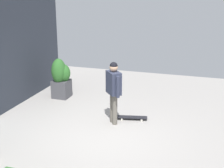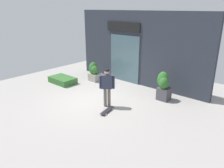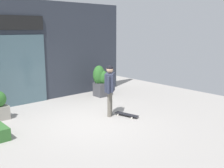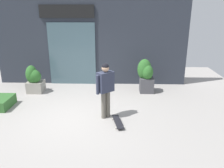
{
  "view_description": "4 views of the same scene",
  "coord_description": "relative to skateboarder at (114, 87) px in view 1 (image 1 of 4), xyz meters",
  "views": [
    {
      "loc": [
        -6.68,
        -2.48,
        3.47
      ],
      "look_at": [
        0.97,
        -0.02,
        1.0
      ],
      "focal_mm": 52.38,
      "sensor_mm": 36.0,
      "label": 1
    },
    {
      "loc": [
        6.47,
        -6.27,
        3.92
      ],
      "look_at": [
        0.97,
        -0.02,
        1.0
      ],
      "focal_mm": 35.2,
      "sensor_mm": 36.0,
      "label": 2
    },
    {
      "loc": [
        -4.57,
        -6.32,
        2.73
      ],
      "look_at": [
        0.97,
        -0.02,
        1.0
      ],
      "focal_mm": 42.95,
      "sensor_mm": 36.0,
      "label": 3
    },
    {
      "loc": [
        1.18,
        -6.17,
        3.06
      ],
      "look_at": [
        0.97,
        -0.02,
        1.0
      ],
      "focal_mm": 36.43,
      "sensor_mm": 36.0,
      "label": 4
    }
  ],
  "objects": [
    {
      "name": "ground_plane",
      "position": [
        -0.79,
        0.12,
        -0.99
      ],
      "size": [
        12.0,
        12.0,
        0.0
      ],
      "primitive_type": "plane",
      "color": "#9E9993"
    },
    {
      "name": "planter_box_left",
      "position": [
        1.38,
        2.17,
        -0.33
      ],
      "size": [
        0.62,
        0.55,
        1.28
      ],
      "color": "#47474C",
      "rests_on": "ground_plane"
    },
    {
      "name": "skateboard",
      "position": [
        0.36,
        -0.4,
        -0.93
      ],
      "size": [
        0.36,
        0.84,
        0.08
      ],
      "rotation": [
        0.0,
        0.0,
        -1.36
      ],
      "color": "black",
      "rests_on": "ground_plane"
    },
    {
      "name": "skateboarder",
      "position": [
        0.0,
        0.0,
        0.0
      ],
      "size": [
        0.51,
        0.49,
        1.63
      ],
      "rotation": [
        0.0,
        0.0,
        -0.87
      ],
      "color": "#666056",
      "rests_on": "ground_plane"
    }
  ]
}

